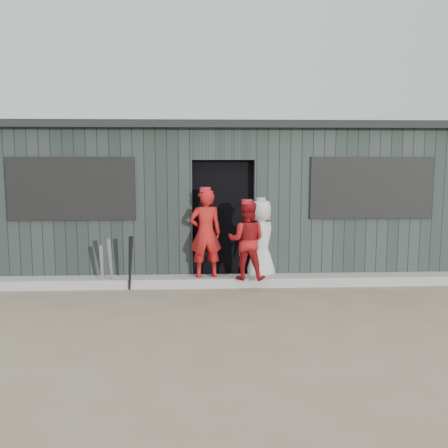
{
  "coord_description": "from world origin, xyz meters",
  "views": [
    {
      "loc": [
        -0.36,
        -5.96,
        2.03
      ],
      "look_at": [
        0.0,
        1.8,
        1.0
      ],
      "focal_mm": 40.0,
      "sensor_mm": 36.0,
      "label": 1
    }
  ],
  "objects_px": {
    "player_grey_back": "(260,241)",
    "dugout": "(220,197)",
    "bat_right": "(130,264)",
    "player_red_left": "(205,233)",
    "player_red_right": "(247,240)",
    "bat_left": "(102,267)",
    "bat_mid": "(111,264)"
  },
  "relations": [
    {
      "from": "bat_right",
      "to": "player_red_right",
      "type": "height_order",
      "value": "player_red_right"
    },
    {
      "from": "player_red_left",
      "to": "dugout",
      "type": "relative_size",
      "value": 0.17
    },
    {
      "from": "dugout",
      "to": "player_grey_back",
      "type": "bearing_deg",
      "value": -67.55
    },
    {
      "from": "player_grey_back",
      "to": "dugout",
      "type": "distance_m",
      "value": 1.69
    },
    {
      "from": "player_red_right",
      "to": "player_grey_back",
      "type": "height_order",
      "value": "player_grey_back"
    },
    {
      "from": "player_red_left",
      "to": "dugout",
      "type": "xyz_separation_m",
      "value": [
        0.29,
        1.69,
        0.43
      ]
    },
    {
      "from": "player_red_left",
      "to": "player_red_right",
      "type": "distance_m",
      "value": 0.67
    },
    {
      "from": "bat_right",
      "to": "dugout",
      "type": "height_order",
      "value": "dugout"
    },
    {
      "from": "bat_right",
      "to": "player_red_left",
      "type": "distance_m",
      "value": 1.25
    },
    {
      "from": "player_grey_back",
      "to": "dugout",
      "type": "xyz_separation_m",
      "value": [
        -0.6,
        1.46,
        0.6
      ]
    },
    {
      "from": "player_grey_back",
      "to": "dugout",
      "type": "bearing_deg",
      "value": -91.45
    },
    {
      "from": "bat_mid",
      "to": "dugout",
      "type": "bearing_deg",
      "value": 47.24
    },
    {
      "from": "bat_left",
      "to": "bat_right",
      "type": "height_order",
      "value": "bat_right"
    },
    {
      "from": "bat_right",
      "to": "player_red_left",
      "type": "xyz_separation_m",
      "value": [
        1.15,
        0.26,
        0.42
      ]
    },
    {
      "from": "player_red_left",
      "to": "player_red_right",
      "type": "relative_size",
      "value": 1.15
    },
    {
      "from": "bat_left",
      "to": "player_grey_back",
      "type": "relative_size",
      "value": 0.52
    },
    {
      "from": "player_red_left",
      "to": "dugout",
      "type": "distance_m",
      "value": 1.77
    },
    {
      "from": "bat_right",
      "to": "dugout",
      "type": "bearing_deg",
      "value": 53.51
    },
    {
      "from": "bat_mid",
      "to": "bat_right",
      "type": "xyz_separation_m",
      "value": [
        0.31,
        -0.06,
        0.02
      ]
    },
    {
      "from": "player_red_left",
      "to": "bat_right",
      "type": "bearing_deg",
      "value": 2.39
    },
    {
      "from": "dugout",
      "to": "player_red_left",
      "type": "bearing_deg",
      "value": -99.8
    },
    {
      "from": "player_red_right",
      "to": "player_grey_back",
      "type": "distance_m",
      "value": 0.49
    },
    {
      "from": "bat_mid",
      "to": "dugout",
      "type": "xyz_separation_m",
      "value": [
        1.75,
        1.89,
        0.87
      ]
    },
    {
      "from": "bat_left",
      "to": "bat_mid",
      "type": "bearing_deg",
      "value": -27.36
    },
    {
      "from": "bat_right",
      "to": "player_red_left",
      "type": "relative_size",
      "value": 0.62
    },
    {
      "from": "bat_right",
      "to": "dugout",
      "type": "xyz_separation_m",
      "value": [
        1.44,
        1.95,
        0.86
      ]
    },
    {
      "from": "player_red_left",
      "to": "dugout",
      "type": "height_order",
      "value": "dugout"
    },
    {
      "from": "bat_left",
      "to": "dugout",
      "type": "xyz_separation_m",
      "value": [
        1.9,
        1.81,
        0.93
      ]
    },
    {
      "from": "player_red_left",
      "to": "player_grey_back",
      "type": "bearing_deg",
      "value": -176.08
    },
    {
      "from": "player_grey_back",
      "to": "dugout",
      "type": "height_order",
      "value": "dugout"
    },
    {
      "from": "bat_left",
      "to": "dugout",
      "type": "bearing_deg",
      "value": 43.66
    },
    {
      "from": "bat_left",
      "to": "dugout",
      "type": "relative_size",
      "value": 0.09
    }
  ]
}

